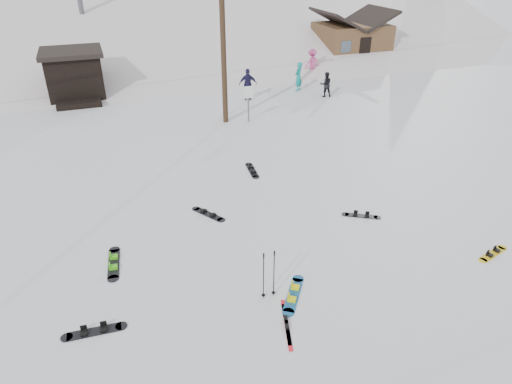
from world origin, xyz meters
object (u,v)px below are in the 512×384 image
object	(u,v)px
utility_pole	(223,26)
hero_snowboard	(293,294)
hero_skis	(287,324)
cabin	(351,40)

from	to	relation	value
utility_pole	hero_snowboard	size ratio (longest dim) A/B	6.45
utility_pole	hero_skis	xyz separation A→B (m)	(-2.66, -14.08, -4.66)
utility_pole	hero_skis	bearing A→B (deg)	-100.71
utility_pole	hero_skis	size ratio (longest dim) A/B	5.49
hero_snowboard	hero_skis	xyz separation A→B (m)	(-0.58, -0.89, -0.00)
hero_snowboard	hero_skis	world-z (taller)	hero_snowboard
cabin	hero_skis	xyz separation A→B (m)	(-15.66, -24.07, -1.46)
cabin	hero_snowboard	size ratio (longest dim) A/B	3.86
hero_skis	utility_pole	bearing A→B (deg)	95.62
cabin	hero_snowboard	world-z (taller)	cabin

